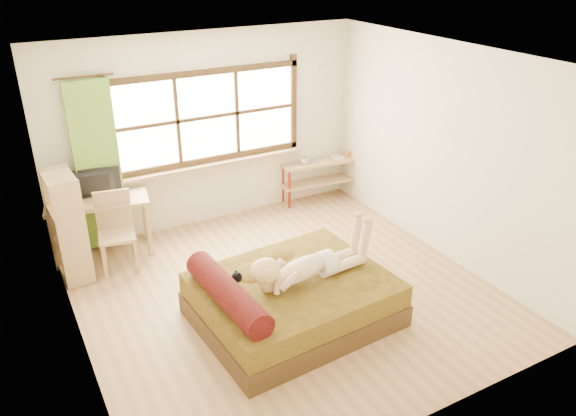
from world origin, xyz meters
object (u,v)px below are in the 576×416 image
bed (289,299)px  chair (116,226)px  desk (98,207)px  kitten (226,284)px  bookshelf (68,227)px  woman (308,254)px  pipe_shelf (322,171)px

bed → chair: bearing=118.8°
desk → chair: chair is taller
kitten → desk: bearing=104.4°
chair → bookshelf: bearing=-168.3°
bed → chair: size_ratio=2.14×
woman → bookshelf: (-2.06, 2.09, -0.12)m
bed → pipe_shelf: (1.99, 2.54, 0.20)m
pipe_shelf → bookshelf: bookshelf is taller
kitten → desk: desk is taller
kitten → desk: 2.44m
woman → bookshelf: size_ratio=1.04×
bed → desk: 2.85m
desk → bookshelf: (-0.43, -0.38, 0.00)m
woman → pipe_shelf: (1.79, 2.59, -0.32)m
bed → kitten: (-0.67, 0.10, 0.35)m
bed → kitten: bed is taller
bed → kitten: size_ratio=7.01×
woman → desk: (-1.63, 2.47, -0.12)m
bed → pipe_shelf: bed is taller
pipe_shelf → bookshelf: (-3.85, -0.50, 0.20)m
woman → bed: bearing=163.0°
chair → bookshelf: size_ratio=0.73×
chair → desk: bearing=117.7°
kitten → bookshelf: 2.28m
woman → chair: size_ratio=1.42×
bed → bookshelf: bearing=128.5°
woman → kitten: bearing=166.4°
kitten → chair: 2.06m
bed → kitten: 0.76m
bed → kitten: bearing=167.4°
bookshelf → desk: bearing=38.4°
kitten → chair: bearing=104.5°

